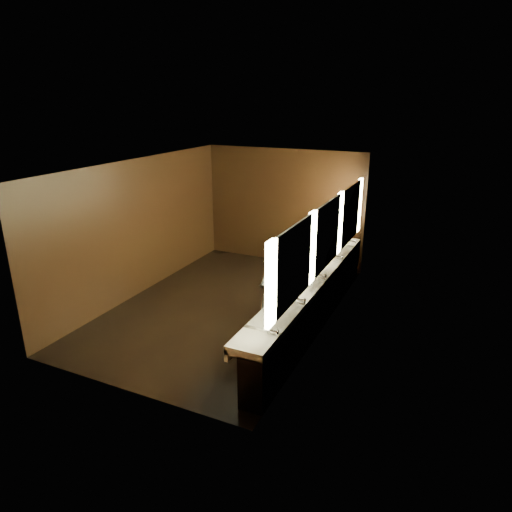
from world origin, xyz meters
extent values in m
plane|color=black|center=(0.00, 0.00, 0.00)|extent=(6.00, 6.00, 0.00)
cube|color=#2D2D2B|center=(0.00, 0.00, 2.80)|extent=(4.00, 6.00, 0.02)
cube|color=black|center=(0.00, 3.00, 1.40)|extent=(4.00, 0.02, 2.80)
cube|color=black|center=(0.00, -3.00, 1.40)|extent=(4.00, 0.02, 2.80)
cube|color=black|center=(-2.00, 0.00, 1.40)|extent=(0.02, 6.00, 2.80)
cube|color=black|center=(2.00, 0.00, 1.40)|extent=(0.02, 6.00, 2.80)
cube|color=black|center=(1.82, 0.00, 0.40)|extent=(0.36, 5.40, 0.81)
cube|color=silver|center=(1.73, 0.00, 0.85)|extent=(0.55, 5.40, 0.12)
cube|color=silver|center=(1.48, 0.00, 0.77)|extent=(0.06, 5.40, 0.18)
cylinder|color=silver|center=(1.91, -2.20, 0.99)|extent=(0.18, 0.04, 0.04)
cylinder|color=silver|center=(1.91, -1.10, 0.99)|extent=(0.18, 0.04, 0.04)
cylinder|color=silver|center=(1.91, 0.00, 0.99)|extent=(0.18, 0.04, 0.04)
cylinder|color=silver|center=(1.91, 1.10, 0.99)|extent=(0.18, 0.04, 0.04)
cylinder|color=silver|center=(1.91, 2.20, 0.99)|extent=(0.18, 0.04, 0.04)
cube|color=#FDF8B5|center=(1.97, -2.40, 1.75)|extent=(0.06, 0.22, 1.15)
cube|color=white|center=(1.99, -1.60, 1.75)|extent=(0.03, 1.32, 1.15)
cube|color=#FDF8B5|center=(1.97, -0.80, 1.75)|extent=(0.06, 0.23, 1.15)
cube|color=white|center=(1.99, 0.00, 1.75)|extent=(0.03, 1.32, 1.15)
cube|color=#FDF8B5|center=(1.97, 0.80, 1.75)|extent=(0.06, 0.23, 1.15)
cube|color=white|center=(1.99, 1.60, 1.75)|extent=(0.03, 1.32, 1.15)
cube|color=#FDF8B5|center=(1.97, 2.40, 1.75)|extent=(0.06, 0.22, 1.15)
imported|color=#8FBAD6|center=(1.16, -0.50, 0.75)|extent=(0.42, 0.59, 1.49)
cylinder|color=black|center=(1.58, -0.68, 0.30)|extent=(0.50, 0.50, 0.61)
camera|label=1|loc=(4.01, -7.20, 3.96)|focal=32.00mm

